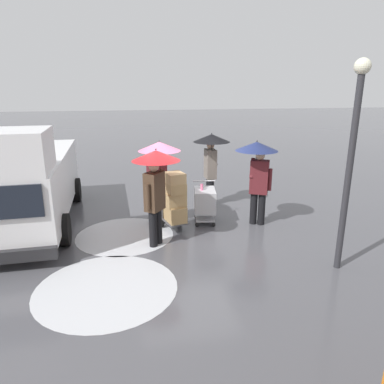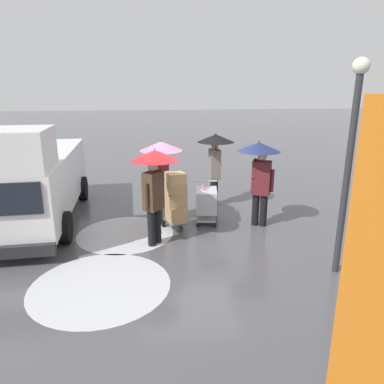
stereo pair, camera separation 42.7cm
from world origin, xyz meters
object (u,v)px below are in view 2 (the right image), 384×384
object	(u,v)px
cargo_van_parked_right	(30,179)
pedestrian_black_side	(260,164)
hand_dolly_boxes	(176,199)
pedestrian_white_side	(160,163)
shopping_cart_vendor	(206,202)
pedestrian_pink_side	(215,153)
pedestrian_far_side	(154,175)
street_lamp	(351,148)

from	to	relation	value
cargo_van_parked_right	pedestrian_black_side	bearing A→B (deg)	171.55
hand_dolly_boxes	pedestrian_white_side	distance (m)	1.00
cargo_van_parked_right	shopping_cart_vendor	bearing A→B (deg)	173.31
pedestrian_pink_side	pedestrian_black_side	distance (m)	1.83
pedestrian_far_side	shopping_cart_vendor	bearing A→B (deg)	-140.45
shopping_cart_vendor	pedestrian_far_side	bearing A→B (deg)	39.55
pedestrian_pink_side	hand_dolly_boxes	bearing A→B (deg)	52.81
pedestrian_white_side	street_lamp	xyz separation A→B (m)	(-3.19, 2.96, 0.79)
cargo_van_parked_right	hand_dolly_boxes	world-z (taller)	cargo_van_parked_right
shopping_cart_vendor	pedestrian_black_side	size ratio (longest dim) A/B	0.49
pedestrian_far_side	pedestrian_pink_side	bearing A→B (deg)	-126.43
pedestrian_pink_side	pedestrian_white_side	distance (m)	1.99
shopping_cart_vendor	hand_dolly_boxes	world-z (taller)	hand_dolly_boxes
hand_dolly_boxes	pedestrian_pink_side	xyz separation A→B (m)	(-1.28, -1.68, 0.80)
shopping_cart_vendor	street_lamp	xyz separation A→B (m)	(-2.04, 2.82, 1.80)
pedestrian_far_side	street_lamp	bearing A→B (deg)	152.87
shopping_cart_vendor	pedestrian_pink_side	xyz separation A→B (m)	(-0.46, -1.32, 1.02)
cargo_van_parked_right	pedestrian_far_side	size ratio (longest dim) A/B	2.52
shopping_cart_vendor	street_lamp	world-z (taller)	street_lamp
cargo_van_parked_right	shopping_cart_vendor	xyz separation A→B (m)	(-4.39, 0.51, -0.61)
pedestrian_far_side	street_lamp	world-z (taller)	street_lamp
hand_dolly_boxes	street_lamp	xyz separation A→B (m)	(-2.86, 2.46, 1.59)
shopping_cart_vendor	cargo_van_parked_right	bearing A→B (deg)	-6.69
cargo_van_parked_right	pedestrian_white_side	world-z (taller)	cargo_van_parked_right
pedestrian_black_side	pedestrian_white_side	distance (m)	2.44
pedestrian_black_side	shopping_cart_vendor	bearing A→B (deg)	-14.50
cargo_van_parked_right	pedestrian_far_side	xyz separation A→B (m)	(-3.06, 1.61, 0.41)
pedestrian_black_side	pedestrian_far_side	distance (m)	2.69
pedestrian_pink_side	pedestrian_black_side	size ratio (longest dim) A/B	1.00
pedestrian_pink_side	pedestrian_far_side	world-z (taller)	same
hand_dolly_boxes	pedestrian_pink_side	bearing A→B (deg)	-127.19
pedestrian_white_side	street_lamp	bearing A→B (deg)	137.13
pedestrian_far_side	cargo_van_parked_right	bearing A→B (deg)	-27.68
cargo_van_parked_right	pedestrian_white_side	bearing A→B (deg)	173.48
shopping_cart_vendor	pedestrian_black_side	xyz separation A→B (m)	(-1.25, 0.32, 1.02)
shopping_cart_vendor	pedestrian_white_side	bearing A→B (deg)	-7.17
pedestrian_far_side	pedestrian_white_side	bearing A→B (deg)	-98.06
hand_dolly_boxes	pedestrian_black_side	xyz separation A→B (m)	(-2.07, -0.03, 0.80)
pedestrian_black_side	pedestrian_far_side	size ratio (longest dim) A/B	1.00
hand_dolly_boxes	pedestrian_white_side	world-z (taller)	pedestrian_white_side
pedestrian_white_side	street_lamp	size ratio (longest dim) A/B	0.56
hand_dolly_boxes	pedestrian_far_side	distance (m)	1.20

